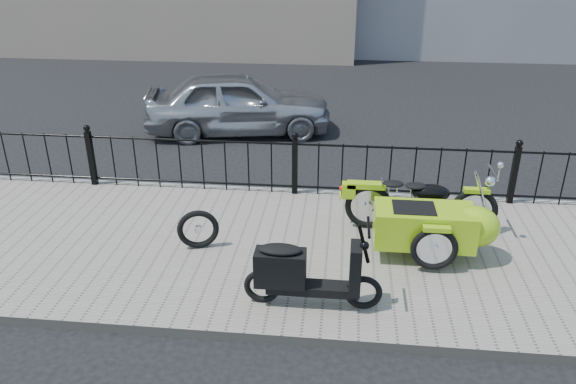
# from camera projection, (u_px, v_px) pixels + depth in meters

# --- Properties ---
(ground) EXTENTS (120.00, 120.00, 0.00)m
(ground) POSITION_uv_depth(u_px,v_px,m) (286.00, 237.00, 8.33)
(ground) COLOR black
(ground) RESTS_ON ground
(sidewalk) EXTENTS (30.00, 3.80, 0.12)m
(sidewalk) POSITION_uv_depth(u_px,v_px,m) (283.00, 250.00, 7.85)
(sidewalk) COLOR gray
(sidewalk) RESTS_ON ground
(curb) EXTENTS (30.00, 0.10, 0.12)m
(curb) POSITION_uv_depth(u_px,v_px,m) (295.00, 193.00, 9.60)
(curb) COLOR gray
(curb) RESTS_ON ground
(iron_fence) EXTENTS (14.11, 0.11, 1.08)m
(iron_fence) POSITION_uv_depth(u_px,v_px,m) (295.00, 167.00, 9.26)
(iron_fence) COLOR black
(iron_fence) RESTS_ON sidewalk
(motorcycle_sidecar) EXTENTS (2.28, 1.48, 0.98)m
(motorcycle_sidecar) POSITION_uv_depth(u_px,v_px,m) (436.00, 221.00, 7.51)
(motorcycle_sidecar) COLOR black
(motorcycle_sidecar) RESTS_ON sidewalk
(scooter) EXTENTS (1.62, 0.47, 1.09)m
(scooter) POSITION_uv_depth(u_px,v_px,m) (303.00, 273.00, 6.44)
(scooter) COLOR black
(scooter) RESTS_ON sidewalk
(spare_tire) EXTENTS (0.57, 0.24, 0.57)m
(spare_tire) POSITION_uv_depth(u_px,v_px,m) (198.00, 229.00, 7.69)
(spare_tire) COLOR black
(spare_tire) RESTS_ON sidewalk
(sedan_car) EXTENTS (4.28, 2.34, 1.38)m
(sedan_car) POSITION_uv_depth(u_px,v_px,m) (239.00, 103.00, 12.40)
(sedan_car) COLOR #A4A6AB
(sedan_car) RESTS_ON ground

